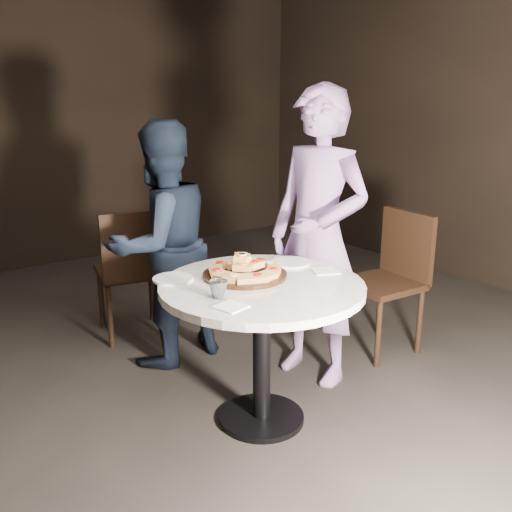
# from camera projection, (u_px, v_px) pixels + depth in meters

# --- Properties ---
(floor) EXTENTS (7.00, 7.00, 0.00)m
(floor) POSITION_uv_depth(u_px,v_px,m) (252.00, 413.00, 3.13)
(floor) COLOR black
(floor) RESTS_ON ground
(table) EXTENTS (1.22, 1.22, 0.78)m
(table) POSITION_uv_depth(u_px,v_px,m) (262.00, 310.00, 2.89)
(table) COLOR black
(table) RESTS_ON ground
(serving_board) EXTENTS (0.45, 0.45, 0.02)m
(serving_board) POSITION_uv_depth(u_px,v_px,m) (245.00, 275.00, 2.95)
(serving_board) COLOR black
(serving_board) RESTS_ON table
(focaccia_pile) EXTENTS (0.39, 0.39, 0.10)m
(focaccia_pile) POSITION_uv_depth(u_px,v_px,m) (245.00, 267.00, 2.94)
(focaccia_pile) COLOR #C1854A
(focaccia_pile) RESTS_ON serving_board
(plate_left) EXTENTS (0.24, 0.24, 0.01)m
(plate_left) POSITION_uv_depth(u_px,v_px,m) (173.00, 279.00, 2.89)
(plate_left) COLOR white
(plate_left) RESTS_ON table
(plate_right) EXTENTS (0.28, 0.28, 0.01)m
(plate_right) POSITION_uv_depth(u_px,v_px,m) (291.00, 262.00, 3.17)
(plate_right) COLOR white
(plate_right) RESTS_ON table
(water_glass) EXTENTS (0.11, 0.11, 0.08)m
(water_glass) POSITION_uv_depth(u_px,v_px,m) (218.00, 289.00, 2.64)
(water_glass) COLOR silver
(water_glass) RESTS_ON table
(napkin_near) EXTENTS (0.15, 0.15, 0.01)m
(napkin_near) POSITION_uv_depth(u_px,v_px,m) (231.00, 307.00, 2.53)
(napkin_near) COLOR white
(napkin_near) RESTS_ON table
(napkin_far) EXTENTS (0.18, 0.18, 0.01)m
(napkin_far) POSITION_uv_depth(u_px,v_px,m) (325.00, 271.00, 3.03)
(napkin_far) COLOR white
(napkin_far) RESTS_ON table
(chair_far) EXTENTS (0.53, 0.55, 0.94)m
(chair_far) POSITION_uv_depth(u_px,v_px,m) (132.00, 265.00, 3.94)
(chair_far) COLOR black
(chair_far) RESTS_ON ground
(chair_right) EXTENTS (0.49, 0.47, 0.94)m
(chair_right) POSITION_uv_depth(u_px,v_px,m) (393.00, 271.00, 3.80)
(chair_right) COLOR black
(chair_right) RESTS_ON ground
(diner_navy) EXTENTS (0.81, 0.67, 1.54)m
(diner_navy) POSITION_uv_depth(u_px,v_px,m) (162.00, 245.00, 3.56)
(diner_navy) COLOR black
(diner_navy) RESTS_ON ground
(diner_teal) EXTENTS (0.55, 0.71, 1.75)m
(diner_teal) POSITION_uv_depth(u_px,v_px,m) (318.00, 238.00, 3.33)
(diner_teal) COLOR slate
(diner_teal) RESTS_ON ground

